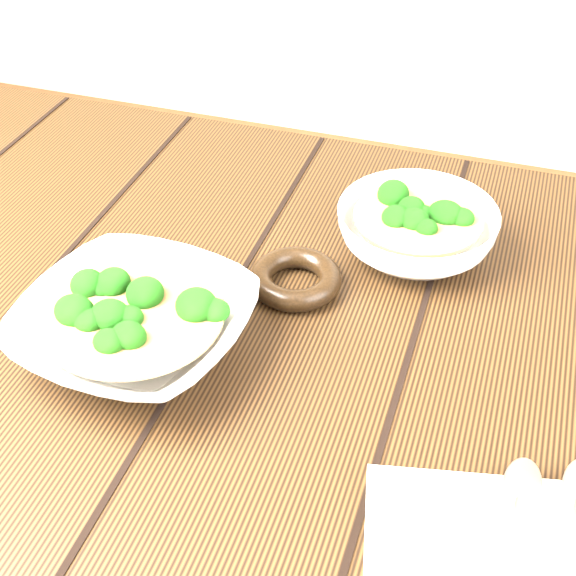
# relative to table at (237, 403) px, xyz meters

# --- Properties ---
(table) EXTENTS (1.20, 0.80, 0.75)m
(table) POSITION_rel_table_xyz_m (0.00, 0.00, 0.00)
(table) COLOR #34210F
(table) RESTS_ON ground
(soup_bowl_front) EXTENTS (0.24, 0.24, 0.06)m
(soup_bowl_front) POSITION_rel_table_xyz_m (-0.07, -0.06, 0.15)
(soup_bowl_front) COLOR silver
(soup_bowl_front) RESTS_ON table
(soup_bowl_back) EXTENTS (0.18, 0.18, 0.06)m
(soup_bowl_back) POSITION_rel_table_xyz_m (0.15, 0.18, 0.15)
(soup_bowl_back) COLOR silver
(soup_bowl_back) RESTS_ON table
(trivet) EXTENTS (0.12, 0.12, 0.02)m
(trivet) POSITION_rel_table_xyz_m (0.04, 0.07, 0.13)
(trivet) COLOR black
(trivet) RESTS_ON table
(spoon_left) EXTENTS (0.03, 0.19, 0.01)m
(spoon_left) POSITION_rel_table_xyz_m (0.30, -0.16, 0.14)
(spoon_left) COLOR #9C978A
(spoon_left) RESTS_ON napkin
(spoon_right) EXTENTS (0.04, 0.19, 0.01)m
(spoon_right) POSITION_rel_table_xyz_m (0.34, -0.15, 0.14)
(spoon_right) COLOR #9C978A
(spoon_right) RESTS_ON napkin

